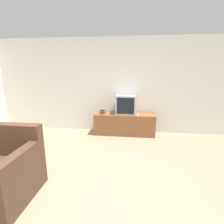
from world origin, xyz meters
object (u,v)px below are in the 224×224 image
tv_stand (125,124)px  television (126,104)px  book_stack (103,112)px  remote_on_stand (138,115)px

tv_stand → television: (0.02, 0.04, 0.54)m
television → book_stack: bearing=-172.4°
tv_stand → book_stack: (-0.60, -0.05, 0.34)m
remote_on_stand → tv_stand: bearing=158.0°
television → remote_on_stand: television is taller
television → book_stack: 0.66m
tv_stand → television: size_ratio=3.08×
television → book_stack: television is taller
book_stack → remote_on_stand: bearing=-5.7°
book_stack → remote_on_stand: (0.95, -0.09, -0.03)m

